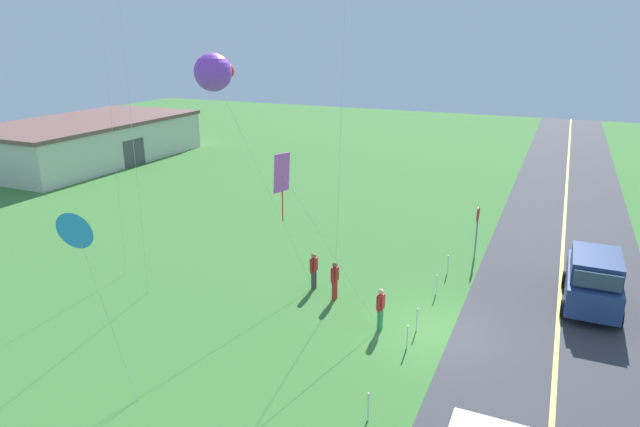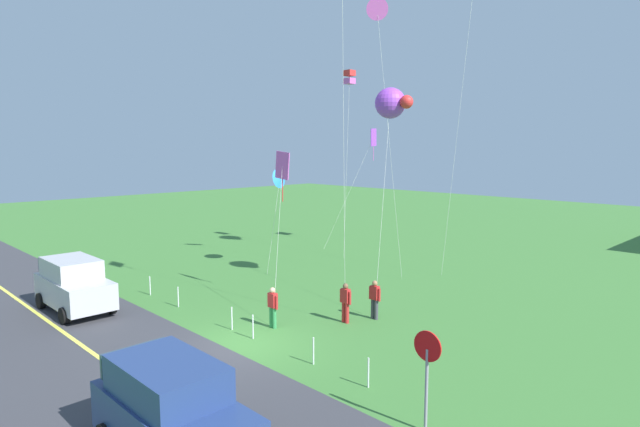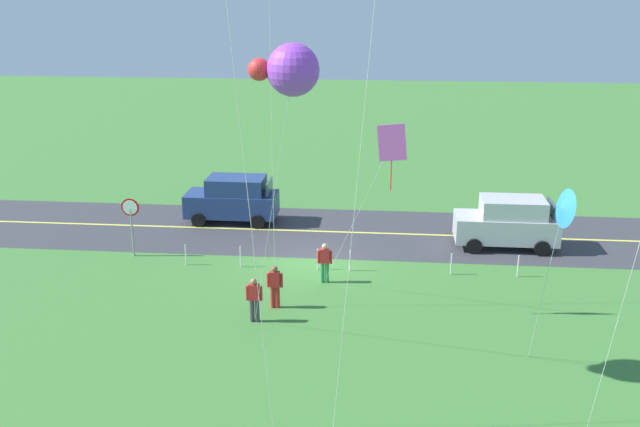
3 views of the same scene
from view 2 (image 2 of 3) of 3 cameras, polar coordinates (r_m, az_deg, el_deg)
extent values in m
cube|color=#3D7533|center=(19.04, -8.62, -14.30)|extent=(120.00, 120.00, 0.10)
cube|color=#38383D|center=(17.18, -19.97, -16.93)|extent=(120.00, 7.00, 0.00)
cube|color=#E5E04C|center=(17.18, -19.97, -16.92)|extent=(120.00, 0.16, 0.00)
cube|color=navy|center=(12.71, -15.74, -21.31)|extent=(4.40, 1.90, 1.10)
cube|color=navy|center=(12.49, -16.47, -17.01)|extent=(2.73, 1.75, 0.80)
cube|color=#334756|center=(11.63, -13.80, -18.82)|extent=(0.10, 1.62, 0.64)
cube|color=#334756|center=(13.84, -19.76, -14.69)|extent=(0.10, 1.62, 0.60)
cylinder|color=black|center=(14.48, -15.08, -20.01)|extent=(0.68, 0.22, 0.68)
cube|color=#B7B7BC|center=(24.60, -25.36, -7.66)|extent=(4.40, 1.90, 1.10)
cube|color=#B7B7BC|center=(24.62, -25.67, -5.39)|extent=(2.73, 1.75, 0.80)
cube|color=#334756|center=(23.61, -24.80, -5.86)|extent=(0.10, 1.62, 0.64)
cube|color=#334756|center=(26.13, -26.84, -4.76)|extent=(0.10, 1.62, 0.60)
cylinder|color=black|center=(23.77, -21.94, -9.37)|extent=(0.68, 0.22, 0.68)
cylinder|color=black|center=(23.15, -26.34, -10.04)|extent=(0.68, 0.22, 0.68)
cylinder|color=black|center=(26.35, -24.37, -7.88)|extent=(0.68, 0.22, 0.68)
cylinder|color=black|center=(25.79, -28.37, -8.43)|extent=(0.68, 0.22, 0.68)
cylinder|color=gray|center=(13.55, 11.62, -18.54)|extent=(0.08, 0.08, 2.10)
cylinder|color=red|center=(13.10, 11.74, -14.10)|extent=(0.76, 0.04, 0.76)
cylinder|color=white|center=(13.12, 11.81, -14.06)|extent=(0.62, 0.01, 0.62)
cylinder|color=#3F3F47|center=(21.57, 5.82, -10.36)|extent=(0.16, 0.16, 0.82)
cylinder|color=#3F3F47|center=(21.46, 6.20, -10.46)|extent=(0.16, 0.16, 0.82)
cube|color=red|center=(21.32, 6.04, -8.64)|extent=(0.36, 0.22, 0.56)
cylinder|color=red|center=(21.48, 5.53, -8.65)|extent=(0.10, 0.10, 0.52)
cylinder|color=red|center=(21.18, 6.54, -8.89)|extent=(0.10, 0.10, 0.52)
sphere|color=#9E704C|center=(21.21, 6.05, -7.63)|extent=(0.22, 0.22, 0.22)
cylinder|color=#338C4C|center=(20.55, -5.37, -11.25)|extent=(0.16, 0.16, 0.82)
cylinder|color=#338C4C|center=(20.42, -5.04, -11.37)|extent=(0.16, 0.16, 0.82)
cube|color=red|center=(20.28, -5.23, -9.46)|extent=(0.36, 0.22, 0.56)
cylinder|color=red|center=(20.47, -5.66, -9.45)|extent=(0.10, 0.10, 0.52)
cylinder|color=red|center=(20.12, -4.78, -9.74)|extent=(0.10, 0.10, 0.52)
sphere|color=#D8AD84|center=(20.17, -5.24, -8.40)|extent=(0.22, 0.22, 0.22)
cylinder|color=red|center=(21.06, 2.62, -10.77)|extent=(0.16, 0.16, 0.82)
cylinder|color=red|center=(20.94, 2.99, -10.87)|extent=(0.16, 0.16, 0.82)
cube|color=red|center=(20.80, 2.82, -9.01)|extent=(0.36, 0.22, 0.56)
cylinder|color=red|center=(20.97, 2.33, -9.02)|extent=(0.10, 0.10, 0.52)
cylinder|color=red|center=(20.66, 3.31, -9.28)|extent=(0.10, 0.10, 0.52)
sphere|color=brown|center=(20.69, 2.82, -7.98)|extent=(0.22, 0.22, 0.22)
cylinder|color=silver|center=(22.47, 6.91, 0.92)|extent=(1.87, 3.22, 8.94)
sphere|color=purple|center=(24.26, 7.73, 11.93)|extent=(1.40, 1.40, 1.40)
sphere|color=red|center=(23.72, 9.49, 12.01)|extent=(0.60, 0.60, 0.60)
cylinder|color=silver|center=(21.54, -4.64, -3.06)|extent=(2.44, 2.64, 6.16)
cube|color=#D859BF|center=(22.99, -4.16, 5.30)|extent=(1.01, 0.08, 1.28)
cylinder|color=red|center=(23.03, -4.14, 3.06)|extent=(0.04, 0.04, 1.40)
cylinder|color=silver|center=(19.83, 2.62, 8.79)|extent=(0.06, 0.38, 14.92)
cylinder|color=silver|center=(35.87, 3.18, 2.26)|extent=(1.74, 3.15, 7.65)
cube|color=purple|center=(36.37, 5.92, 8.33)|extent=(0.30, 0.93, 1.24)
cylinder|color=#D859BF|center=(36.36, 5.90, 6.91)|extent=(0.04, 0.04, 1.40)
cylinder|color=silver|center=(28.56, 15.06, 10.32)|extent=(1.17, 0.67, 17.16)
cylinder|color=silver|center=(32.93, 2.95, 5.07)|extent=(0.88, 1.39, 11.38)
cube|color=red|center=(34.03, 3.27, 15.16)|extent=(0.56, 0.56, 0.36)
cube|color=#D859BF|center=(33.97, 3.26, 14.33)|extent=(0.56, 0.56, 0.36)
cylinder|color=silver|center=(28.84, -5.13, -1.38)|extent=(0.27, 1.22, 5.24)
cone|color=#2D8CE5|center=(29.06, -4.43, 3.89)|extent=(0.57, 1.15, 1.11)
cylinder|color=silver|center=(27.21, 7.69, 7.14)|extent=(1.07, 1.10, 13.82)
cone|color=#D859BF|center=(27.99, 6.30, 21.45)|extent=(1.05, 1.06, 1.11)
cylinder|color=silver|center=(25.98, -18.18, -7.56)|extent=(0.05, 0.05, 0.90)
cylinder|color=silver|center=(23.74, -15.33, -8.84)|extent=(0.05, 0.05, 0.90)
cylinder|color=silver|center=(20.46, -9.67, -11.30)|extent=(0.05, 0.05, 0.90)
cylinder|color=silver|center=(19.44, -7.38, -12.25)|extent=(0.05, 0.05, 0.90)
cylinder|color=silver|center=(17.18, -0.73, -14.86)|extent=(0.05, 0.05, 0.90)
cylinder|color=silver|center=(15.74, 5.33, -17.04)|extent=(0.05, 0.05, 0.90)
camera|label=1|loc=(33.16, -32.87, 11.77)|focal=30.87mm
camera|label=3|loc=(41.87, 21.25, 12.42)|focal=40.15mm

